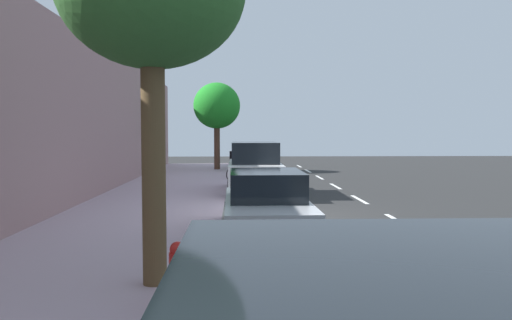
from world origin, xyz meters
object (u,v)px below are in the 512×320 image
at_px(parked_sedan_silver_mid, 266,206).
at_px(fire_hydrant, 178,274).
at_px(cyclist_with_backpack, 236,158).
at_px(parked_suv_white_second, 254,168).
at_px(parked_sedan_green_nearest, 251,159).
at_px(bicycle_at_curb, 240,173).
at_px(street_tree_near_cyclist, 217,106).

relative_size(parked_sedan_silver_mid, fire_hydrant, 5.26).
xyz_separation_m(cyclist_with_backpack, fire_hydrant, (0.68, 18.02, -0.54)).
bearing_deg(parked_sedan_silver_mid, parked_suv_white_second, -90.14).
xyz_separation_m(parked_sedan_green_nearest, fire_hydrant, (1.59, 23.67, -0.18)).
xyz_separation_m(bicycle_at_curb, street_tree_near_cyclist, (1.35, -5.72, 3.52)).
xyz_separation_m(parked_suv_white_second, street_tree_near_cyclist, (1.85, -11.03, 2.87)).
relative_size(parked_sedan_silver_mid, cyclist_with_backpack, 2.46).
distance_m(parked_sedan_green_nearest, cyclist_with_backpack, 5.74).
distance_m(parked_sedan_green_nearest, street_tree_near_cyclist, 3.77).
bearing_deg(cyclist_with_backpack, parked_suv_white_second, 97.19).
bearing_deg(fire_hydrant, parked_sedan_green_nearest, -93.84).
height_order(parked_sedan_green_nearest, cyclist_with_backpack, cyclist_with_backpack).
bearing_deg(fire_hydrant, parked_sedan_silver_mid, -107.25).
bearing_deg(parked_suv_white_second, street_tree_near_cyclist, -80.46).
bearing_deg(parked_sedan_silver_mid, parked_sedan_green_nearest, -90.62).
bearing_deg(parked_sedan_silver_mid, street_tree_near_cyclist, -84.44).
xyz_separation_m(cyclist_with_backpack, street_tree_near_cyclist, (1.13, -5.28, 2.79)).
xyz_separation_m(parked_sedan_green_nearest, parked_sedan_silver_mid, (0.21, 19.22, 0.00)).
bearing_deg(parked_sedan_green_nearest, bicycle_at_curb, 83.50).
xyz_separation_m(parked_suv_white_second, cyclist_with_backpack, (0.72, -5.75, 0.08)).
distance_m(cyclist_with_backpack, fire_hydrant, 18.04).
relative_size(parked_suv_white_second, parked_sedan_silver_mid, 1.06).
height_order(parked_suv_white_second, street_tree_near_cyclist, street_tree_near_cyclist).
height_order(parked_sedan_green_nearest, bicycle_at_curb, parked_sedan_green_nearest).
distance_m(parked_suv_white_second, parked_sedan_silver_mid, 7.82).
bearing_deg(parked_sedan_green_nearest, parked_sedan_silver_mid, 89.38).
height_order(parked_sedan_silver_mid, cyclist_with_backpack, cyclist_with_backpack).
distance_m(parked_sedan_silver_mid, cyclist_with_backpack, 13.59).
relative_size(bicycle_at_curb, cyclist_with_backpack, 0.76).
distance_m(parked_sedan_silver_mid, street_tree_near_cyclist, 19.19).
xyz_separation_m(parked_sedan_silver_mid, bicycle_at_curb, (0.49, -13.13, -0.38)).
xyz_separation_m(parked_sedan_silver_mid, fire_hydrant, (1.38, 4.45, -0.18)).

